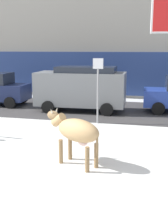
{
  "coord_description": "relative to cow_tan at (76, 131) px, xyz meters",
  "views": [
    {
      "loc": [
        2.62,
        -6.22,
        3.24
      ],
      "look_at": [
        0.32,
        3.29,
        1.1
      ],
      "focal_mm": 47.03,
      "sensor_mm": 36.0,
      "label": 1
    }
  ],
  "objects": [
    {
      "name": "car_grey_van",
      "position": [
        -1.66,
        7.16,
        0.25
      ],
      "size": [
        4.66,
        2.24,
        2.32
      ],
      "color": "slate",
      "rests_on": "ground"
    },
    {
      "name": "cow_tan",
      "position": [
        0.0,
        0.0,
        0.0
      ],
      "size": [
        1.88,
        1.22,
        1.54
      ],
      "color": "tan",
      "rests_on": "ground"
    },
    {
      "name": "building_facade",
      "position": [
        -0.57,
        14.68,
        5.49
      ],
      "size": [
        44.0,
        6.1,
        13.0
      ],
      "color": "gray",
      "rests_on": "ground"
    },
    {
      "name": "road_strip",
      "position": [
        -0.57,
        7.59,
        -0.99
      ],
      "size": [
        60.0,
        5.6,
        0.01
      ],
      "primitive_type": "cube",
      "color": "#423F3F",
      "rests_on": "ground"
    },
    {
      "name": "ground_plane",
      "position": [
        -0.57,
        -1.32,
        -0.99
      ],
      "size": [
        120.0,
        120.0,
        0.0
      ],
      "primitive_type": "plane",
      "color": "white"
    },
    {
      "name": "street_sign",
      "position": [
        -0.32,
        4.76,
        0.68
      ],
      "size": [
        0.44,
        0.08,
        2.82
      ],
      "color": "gray",
      "rests_on": "ground"
    }
  ]
}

